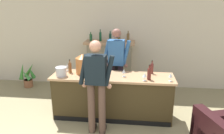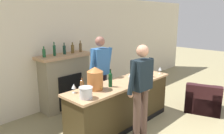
{
  "view_description": "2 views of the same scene",
  "coord_description": "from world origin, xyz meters",
  "px_view_note": "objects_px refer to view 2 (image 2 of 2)",
  "views": [
    {
      "loc": [
        0.66,
        -2.19,
        2.44
      ],
      "look_at": [
        0.15,
        2.29,
        1.04
      ],
      "focal_mm": 35.0,
      "sensor_mm": 36.0,
      "label": 1
    },
    {
      "loc": [
        -2.99,
        -0.73,
        2.25
      ],
      "look_at": [
        0.17,
        2.28,
        1.22
      ],
      "focal_mm": 35.0,
      "sensor_mm": 36.0,
      "label": 2
    }
  ],
  "objects_px": {
    "wine_bottle_merlot_tall": "(110,79)",
    "ice_bucket_steel": "(86,93)",
    "wine_bottle_riesling_slim": "(137,68)",
    "wine_glass_by_dispenser": "(130,75)",
    "wine_bottle_cabernet_heavy": "(149,71)",
    "person_bartender": "(101,73)",
    "person_customer": "(141,90)",
    "wine_glass_mid_counter": "(160,69)",
    "wine_glass_near_bucket": "(149,73)",
    "fireplace_stone": "(65,81)",
    "wine_glass_front_right": "(74,86)",
    "armchair_black": "(203,101)",
    "wine_bottle_burgundy_dark": "(82,86)",
    "copper_dispenser": "(95,78)"
  },
  "relations": [
    {
      "from": "fireplace_stone",
      "to": "wine_glass_front_right",
      "type": "distance_m",
      "value": 1.64
    },
    {
      "from": "person_customer",
      "to": "copper_dispenser",
      "type": "distance_m",
      "value": 0.85
    },
    {
      "from": "copper_dispenser",
      "to": "wine_bottle_cabernet_heavy",
      "type": "distance_m",
      "value": 1.4
    },
    {
      "from": "fireplace_stone",
      "to": "wine_bottle_riesling_slim",
      "type": "height_order",
      "value": "fireplace_stone"
    },
    {
      "from": "copper_dispenser",
      "to": "wine_glass_near_bucket",
      "type": "bearing_deg",
      "value": -12.97
    },
    {
      "from": "copper_dispenser",
      "to": "wine_glass_near_bucket",
      "type": "distance_m",
      "value": 1.32
    },
    {
      "from": "person_customer",
      "to": "wine_bottle_merlot_tall",
      "type": "distance_m",
      "value": 0.65
    },
    {
      "from": "wine_glass_by_dispenser",
      "to": "wine_glass_front_right",
      "type": "bearing_deg",
      "value": 169.23
    },
    {
      "from": "wine_bottle_burgundy_dark",
      "to": "wine_glass_by_dispenser",
      "type": "bearing_deg",
      "value": -6.19
    },
    {
      "from": "wine_bottle_merlot_tall",
      "to": "wine_glass_by_dispenser",
      "type": "relative_size",
      "value": 2.11
    },
    {
      "from": "wine_bottle_riesling_slim",
      "to": "wine_glass_mid_counter",
      "type": "xyz_separation_m",
      "value": [
        0.33,
        -0.42,
        -0.01
      ]
    },
    {
      "from": "wine_bottle_cabernet_heavy",
      "to": "wine_glass_mid_counter",
      "type": "bearing_deg",
      "value": -5.83
    },
    {
      "from": "ice_bucket_steel",
      "to": "wine_bottle_burgundy_dark",
      "type": "distance_m",
      "value": 0.26
    },
    {
      "from": "copper_dispenser",
      "to": "wine_glass_front_right",
      "type": "xyz_separation_m",
      "value": [
        -0.38,
        0.13,
        -0.1
      ]
    },
    {
      "from": "armchair_black",
      "to": "wine_glass_near_bucket",
      "type": "height_order",
      "value": "wine_glass_near_bucket"
    },
    {
      "from": "person_bartender",
      "to": "wine_glass_near_bucket",
      "type": "distance_m",
      "value": 1.06
    },
    {
      "from": "person_bartender",
      "to": "ice_bucket_steel",
      "type": "relative_size",
      "value": 8.05
    },
    {
      "from": "fireplace_stone",
      "to": "copper_dispenser",
      "type": "xyz_separation_m",
      "value": [
        -0.38,
        -1.53,
        0.46
      ]
    },
    {
      "from": "person_customer",
      "to": "wine_glass_by_dispenser",
      "type": "distance_m",
      "value": 0.77
    },
    {
      "from": "person_customer",
      "to": "wine_glass_front_right",
      "type": "distance_m",
      "value": 1.17
    },
    {
      "from": "wine_bottle_riesling_slim",
      "to": "wine_glass_by_dispenser",
      "type": "bearing_deg",
      "value": -155.2
    },
    {
      "from": "wine_bottle_burgundy_dark",
      "to": "wine_glass_front_right",
      "type": "relative_size",
      "value": 1.74
    },
    {
      "from": "person_customer",
      "to": "wine_glass_near_bucket",
      "type": "bearing_deg",
      "value": 26.12
    },
    {
      "from": "fireplace_stone",
      "to": "wine_bottle_burgundy_dark",
      "type": "bearing_deg",
      "value": -113.87
    },
    {
      "from": "person_customer",
      "to": "wine_glass_mid_counter",
      "type": "relative_size",
      "value": 11.1
    },
    {
      "from": "armchair_black",
      "to": "person_bartender",
      "type": "height_order",
      "value": "person_bartender"
    },
    {
      "from": "copper_dispenser",
      "to": "wine_glass_near_bucket",
      "type": "xyz_separation_m",
      "value": [
        1.29,
        -0.3,
        -0.1
      ]
    },
    {
      "from": "copper_dispenser",
      "to": "wine_glass_mid_counter",
      "type": "relative_size",
      "value": 2.64
    },
    {
      "from": "wine_bottle_cabernet_heavy",
      "to": "wine_bottle_merlot_tall",
      "type": "height_order",
      "value": "wine_bottle_merlot_tall"
    },
    {
      "from": "person_customer",
      "to": "ice_bucket_steel",
      "type": "distance_m",
      "value": 0.96
    },
    {
      "from": "copper_dispenser",
      "to": "person_bartender",
      "type": "bearing_deg",
      "value": 40.15
    },
    {
      "from": "wine_glass_front_right",
      "to": "armchair_black",
      "type": "bearing_deg",
      "value": -21.53
    },
    {
      "from": "wine_glass_by_dispenser",
      "to": "wine_bottle_riesling_slim",
      "type": "bearing_deg",
      "value": 24.8
    },
    {
      "from": "wine_bottle_cabernet_heavy",
      "to": "person_bartender",
      "type": "bearing_deg",
      "value": 132.55
    },
    {
      "from": "armchair_black",
      "to": "wine_bottle_merlot_tall",
      "type": "height_order",
      "value": "wine_bottle_merlot_tall"
    },
    {
      "from": "wine_glass_front_right",
      "to": "ice_bucket_steel",
      "type": "bearing_deg",
      "value": -92.93
    },
    {
      "from": "person_customer",
      "to": "wine_bottle_burgundy_dark",
      "type": "xyz_separation_m",
      "value": [
        -0.71,
        0.74,
        0.07
      ]
    },
    {
      "from": "wine_bottle_burgundy_dark",
      "to": "wine_bottle_cabernet_heavy",
      "type": "distance_m",
      "value": 1.68
    },
    {
      "from": "wine_bottle_merlot_tall",
      "to": "wine_glass_front_right",
      "type": "xyz_separation_m",
      "value": [
        -0.68,
        0.23,
        -0.03
      ]
    },
    {
      "from": "person_bartender",
      "to": "wine_bottle_riesling_slim",
      "type": "height_order",
      "value": "person_bartender"
    },
    {
      "from": "armchair_black",
      "to": "copper_dispenser",
      "type": "height_order",
      "value": "copper_dispenser"
    },
    {
      "from": "ice_bucket_steel",
      "to": "wine_bottle_riesling_slim",
      "type": "bearing_deg",
      "value": 11.48
    },
    {
      "from": "copper_dispenser",
      "to": "wine_bottle_merlot_tall",
      "type": "distance_m",
      "value": 0.32
    },
    {
      "from": "wine_glass_front_right",
      "to": "wine_glass_by_dispenser",
      "type": "relative_size",
      "value": 1.03
    },
    {
      "from": "wine_bottle_riesling_slim",
      "to": "wine_glass_by_dispenser",
      "type": "distance_m",
      "value": 0.63
    },
    {
      "from": "wine_bottle_cabernet_heavy",
      "to": "wine_glass_near_bucket",
      "type": "height_order",
      "value": "wine_bottle_cabernet_heavy"
    },
    {
      "from": "wine_bottle_riesling_slim",
      "to": "wine_bottle_merlot_tall",
      "type": "bearing_deg",
      "value": -167.63
    },
    {
      "from": "armchair_black",
      "to": "wine_glass_mid_counter",
      "type": "bearing_deg",
      "value": 135.56
    },
    {
      "from": "armchair_black",
      "to": "wine_bottle_burgundy_dark",
      "type": "height_order",
      "value": "wine_bottle_burgundy_dark"
    },
    {
      "from": "wine_bottle_merlot_tall",
      "to": "ice_bucket_steel",
      "type": "bearing_deg",
      "value": -169.99
    }
  ]
}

